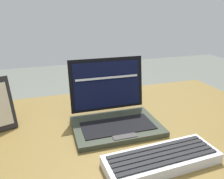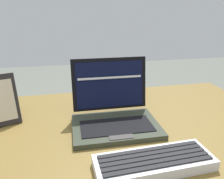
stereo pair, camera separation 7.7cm
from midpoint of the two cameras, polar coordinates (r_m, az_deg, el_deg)
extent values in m
cube|color=brown|center=(0.84, 4.16, -10.29)|extent=(1.31, 0.77, 0.03)
cylinder|color=black|center=(1.52, 22.94, -12.62)|extent=(0.05, 0.05, 0.68)
cube|color=#2D3327|center=(0.81, 3.74, -9.65)|extent=(0.31, 0.22, 0.02)
cube|color=black|center=(0.79, 4.06, -9.54)|extent=(0.26, 0.12, 0.00)
cube|color=#353230|center=(0.73, 5.48, -12.15)|extent=(0.08, 0.04, 0.00)
cube|color=black|center=(0.86, 1.91, 1.44)|extent=(0.29, 0.04, 0.20)
cube|color=black|center=(0.86, 2.00, 1.27)|extent=(0.27, 0.03, 0.18)
cube|color=silver|center=(0.85, 2.03, 3.06)|extent=(0.25, 0.01, 0.01)
cube|color=silver|center=(0.65, 14.45, -18.12)|extent=(0.33, 0.13, 0.03)
cube|color=black|center=(0.61, 16.24, -18.73)|extent=(0.30, 0.03, 0.00)
cube|color=black|center=(0.62, 15.39, -17.79)|extent=(0.30, 0.03, 0.00)
cube|color=black|center=(0.64, 14.59, -16.87)|extent=(0.30, 0.03, 0.00)
cube|color=black|center=(0.65, 13.83, -15.98)|extent=(0.30, 0.03, 0.00)
cube|color=black|center=(0.66, 13.10, -15.13)|extent=(0.30, 0.03, 0.00)
cube|color=black|center=(0.88, -24.98, -2.63)|extent=(0.14, 0.10, 0.19)
cube|color=beige|center=(0.88, -24.93, -2.79)|extent=(0.11, 0.07, 0.15)
cube|color=black|center=(0.95, -24.51, -6.40)|extent=(0.02, 0.02, 0.03)
cylinder|color=black|center=(1.09, 4.19, 0.58)|extent=(0.09, 0.09, 0.09)
torus|color=black|center=(1.11, 7.40, 1.02)|extent=(0.05, 0.01, 0.05)
camera|label=1|loc=(0.04, -87.14, 1.05)|focal=35.04mm
camera|label=2|loc=(0.04, 92.86, -1.05)|focal=35.04mm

